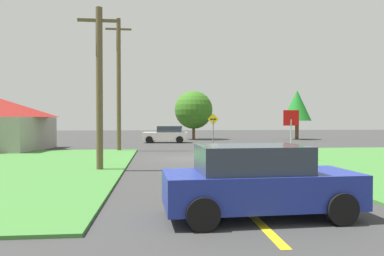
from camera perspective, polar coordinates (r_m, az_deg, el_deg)
ground_plane at (r=21.17m, az=0.40°, el=-4.72°), size 120.00×120.00×0.00m
lane_stripe_center at (r=13.30m, az=3.99°, el=-8.22°), size 0.20×14.00×0.01m
stop_sign at (r=20.02m, az=15.09°, el=0.45°), size 0.81×0.14×2.72m
car_behind_on_main_road at (r=8.49m, az=10.16°, el=-8.15°), size 4.39×2.15×1.62m
car_approaching_junction at (r=35.94m, az=-3.97°, el=-1.00°), size 4.45×2.49×1.62m
utility_pole_near at (r=16.36m, az=-14.15°, el=6.25°), size 1.80×0.29×7.01m
utility_pole_mid at (r=26.57m, az=-11.28°, el=6.79°), size 1.80×0.30×9.33m
direction_sign at (r=29.31m, az=3.30°, el=0.25°), size 0.90×0.19×2.73m
oak_tree_left at (r=43.71m, az=15.95°, el=3.36°), size 3.19×3.19×5.65m
pine_tree_center at (r=42.00m, az=0.25°, el=2.81°), size 4.33×4.33×5.53m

